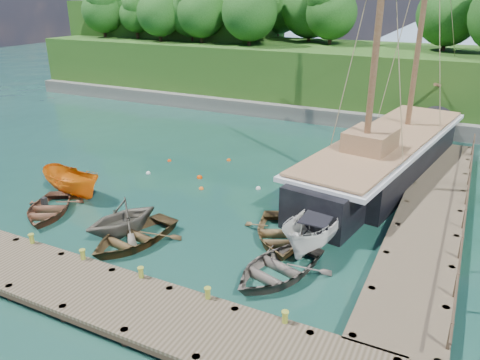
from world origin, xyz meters
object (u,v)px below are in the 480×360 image
at_px(rowboat_1, 123,233).
at_px(schooner, 385,159).
at_px(rowboat_2, 134,243).
at_px(motorboat_orange, 74,195).
at_px(rowboat_0, 49,214).
at_px(rowboat_4, 279,240).
at_px(cabin_boat_white, 315,246).
at_px(rowboat_3, 277,275).

bearing_deg(rowboat_1, schooner, 74.65).
distance_m(rowboat_2, motorboat_orange, 7.31).
height_order(rowboat_0, rowboat_1, rowboat_1).
bearing_deg(rowboat_2, rowboat_4, 39.10).
distance_m(rowboat_1, rowboat_2, 1.17).
relative_size(rowboat_4, motorboat_orange, 1.00).
bearing_deg(cabin_boat_white, rowboat_1, -155.24).
relative_size(rowboat_0, cabin_boat_white, 0.83).
bearing_deg(rowboat_3, motorboat_orange, -172.43).
bearing_deg(motorboat_orange, rowboat_0, -154.33).
bearing_deg(schooner, rowboat_0, -127.45).
bearing_deg(rowboat_3, rowboat_4, 128.41).
bearing_deg(rowboat_3, rowboat_1, -162.53).
height_order(rowboat_0, rowboat_2, rowboat_2).
bearing_deg(schooner, rowboat_1, -116.17).
distance_m(rowboat_1, motorboat_orange, 6.14).
bearing_deg(rowboat_0, rowboat_4, -15.98).
xyz_separation_m(rowboat_3, rowboat_4, (-1.06, 2.80, 0.00)).
relative_size(motorboat_orange, schooner, 0.17).
bearing_deg(schooner, rowboat_4, -94.90).
xyz_separation_m(rowboat_0, rowboat_3, (13.05, 0.06, 0.00)).
relative_size(rowboat_1, schooner, 0.14).
relative_size(rowboat_3, motorboat_orange, 1.04).
relative_size(rowboat_0, motorboat_orange, 0.93).
relative_size(rowboat_2, motorboat_orange, 1.02).
distance_m(rowboat_4, cabin_boat_white, 1.72).
relative_size(rowboat_1, rowboat_2, 0.79).
height_order(rowboat_2, motorboat_orange, motorboat_orange).
height_order(rowboat_1, motorboat_orange, rowboat_1).
relative_size(rowboat_3, schooner, 0.18).
bearing_deg(rowboat_1, rowboat_3, 20.07).
relative_size(motorboat_orange, cabin_boat_white, 0.89).
height_order(rowboat_1, rowboat_3, rowboat_1).
bearing_deg(rowboat_4, rowboat_3, -94.72).
bearing_deg(rowboat_2, rowboat_1, 164.03).
distance_m(rowboat_4, motorboat_orange, 12.70).
xyz_separation_m(rowboat_4, motorboat_orange, (-12.69, -0.36, 0.00)).
distance_m(rowboat_3, schooner, 13.95).
bearing_deg(rowboat_1, cabin_boat_white, 39.13).
xyz_separation_m(cabin_boat_white, schooner, (1.10, 10.78, 1.08)).
bearing_deg(rowboat_0, rowboat_3, -29.12).
xyz_separation_m(rowboat_4, cabin_boat_white, (1.70, 0.22, 0.00)).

